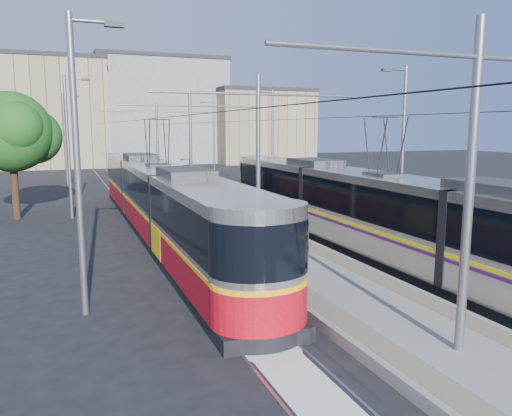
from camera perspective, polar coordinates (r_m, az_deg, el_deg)
name	(u,v)px	position (r m, az deg, el deg)	size (l,w,h in m)	color
ground	(358,303)	(15.22, 11.54, -10.63)	(160.00, 160.00, 0.00)	black
platform	(204,210)	(30.44, -5.98, -0.27)	(4.00, 50.00, 0.30)	gray
tactile_strip_left	(180,209)	(30.07, -8.65, -0.14)	(0.70, 50.00, 0.01)	gray
tactile_strip_right	(227,206)	(30.82, -3.38, 0.18)	(0.70, 50.00, 0.01)	gray
rails	(204,213)	(30.46, -5.97, -0.52)	(8.71, 70.00, 0.03)	gray
track_arrow	(290,370)	(11.17, 3.91, -18.00)	(1.20, 5.00, 0.01)	silver
tram_left	(159,199)	(24.52, -11.02, 1.02)	(2.43, 28.21, 5.50)	black
tram_right	(382,212)	(19.96, 14.17, -0.48)	(2.43, 27.83, 5.50)	black
catenary	(217,139)	(27.30, -4.54, 7.90)	(9.20, 70.00, 7.00)	slate
street_lamps	(187,142)	(33.92, -7.90, 7.51)	(15.18, 38.22, 8.00)	slate
shelter	(211,190)	(30.10, -5.18, 2.02)	(0.86, 1.08, 2.07)	black
tree	(17,133)	(31.02, -25.66, 7.70)	(4.89, 4.52, 7.10)	#382314
building_left	(42,113)	(72.04, -23.31, 9.96)	(16.32, 12.24, 14.08)	#9C866A
building_centre	(158,111)	(77.28, -11.10, 10.80)	(18.36, 14.28, 15.09)	gray
building_right	(260,126)	(75.33, 0.47, 9.34)	(14.28, 10.20, 10.71)	#9C866A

